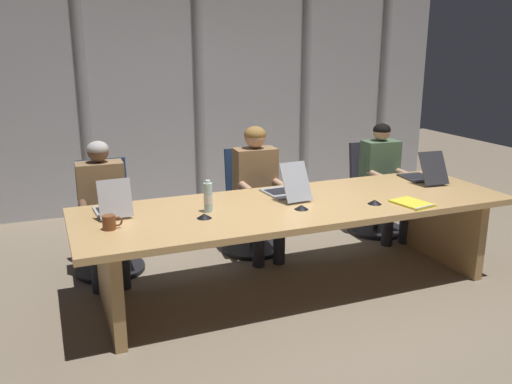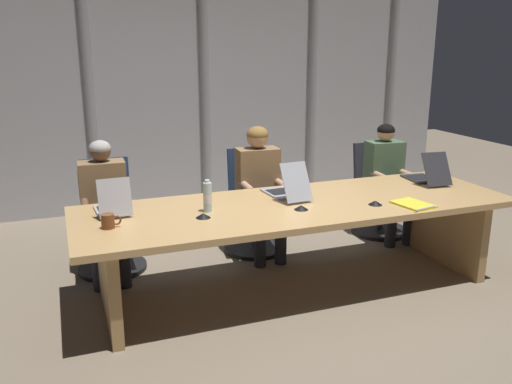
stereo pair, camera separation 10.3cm
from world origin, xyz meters
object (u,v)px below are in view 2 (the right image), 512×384
(laptop_center, at_px, (426,176))
(coffee_mug_near, at_px, (109,221))
(conference_mic_middle, at_px, (203,215))
(water_bottle_primary, at_px, (208,197))
(person_left_mid, at_px, (260,183))
(conference_mic_left_side, at_px, (375,203))
(spiral_notepad, at_px, (413,204))
(laptop_left_mid, at_px, (286,190))
(person_left_end, at_px, (105,202))
(laptop_left_end, at_px, (113,206))
(office_chair_left_mid, at_px, (253,212))
(office_chair_center, at_px, (379,199))
(conference_mic_right_side, at_px, (301,207))
(office_chair_left_end, at_px, (110,229))
(person_center, at_px, (388,175))

(laptop_center, relative_size, coffee_mug_near, 3.67)
(laptop_center, relative_size, conference_mic_middle, 4.59)
(water_bottle_primary, distance_m, coffee_mug_near, 0.75)
(person_left_mid, bearing_deg, laptop_center, 69.82)
(conference_mic_left_side, xyz_separation_m, spiral_notepad, (0.27, -0.12, -0.01))
(laptop_left_mid, xyz_separation_m, person_left_mid, (0.01, 0.60, -0.09))
(laptop_left_mid, bearing_deg, person_left_end, 62.48)
(laptop_left_end, bearing_deg, office_chair_left_mid, -65.80)
(laptop_left_end, relative_size, coffee_mug_near, 2.81)
(coffee_mug_near, height_order, conference_mic_left_side, coffee_mug_near)
(laptop_left_mid, bearing_deg, office_chair_center, -66.46)
(person_left_end, bearing_deg, conference_mic_right_side, 56.09)
(office_chair_left_end, bearing_deg, laptop_center, 76.02)
(laptop_left_end, relative_size, person_left_mid, 0.32)
(laptop_center, distance_m, person_center, 0.60)
(person_center, distance_m, spiral_notepad, 1.31)
(laptop_left_end, distance_m, spiral_notepad, 2.32)
(conference_mic_middle, bearing_deg, water_bottle_primary, 61.25)
(laptop_left_mid, relative_size, laptop_center, 1.02)
(person_center, bearing_deg, coffee_mug_near, -68.97)
(office_chair_left_mid, relative_size, conference_mic_left_side, 8.84)
(office_chair_left_end, height_order, coffee_mug_near, office_chair_left_end)
(water_bottle_primary, height_order, coffee_mug_near, water_bottle_primary)
(laptop_left_mid, bearing_deg, person_left_mid, -5.00)
(office_chair_left_mid, bearing_deg, spiral_notepad, 38.20)
(person_left_mid, xyz_separation_m, spiral_notepad, (0.83, -1.19, 0.04))
(office_chair_left_end, relative_size, conference_mic_right_side, 8.83)
(person_left_end, distance_m, water_bottle_primary, 1.05)
(laptop_left_end, height_order, water_bottle_primary, laptop_left_end)
(office_chair_left_mid, height_order, office_chair_center, office_chair_left_mid)
(office_chair_center, distance_m, coffee_mug_near, 3.09)
(office_chair_center, distance_m, conference_mic_left_side, 1.54)
(laptop_left_mid, xyz_separation_m, person_center, (1.40, 0.59, -0.13))
(laptop_left_end, bearing_deg, person_center, -82.01)
(person_left_end, bearing_deg, conference_mic_left_side, 63.12)
(person_left_end, height_order, conference_mic_right_side, person_left_end)
(office_chair_left_end, height_order, conference_mic_left_side, office_chair_left_end)
(office_chair_center, xyz_separation_m, spiral_notepad, (-0.58, -1.34, 0.38))
(laptop_center, distance_m, person_left_end, 2.88)
(office_chair_center, bearing_deg, person_left_mid, -82.41)
(laptop_left_mid, xyz_separation_m, conference_mic_middle, (-0.79, -0.30, -0.04))
(person_center, distance_m, conference_mic_middle, 2.37)
(person_left_end, distance_m, coffee_mug_near, 0.90)
(laptop_left_end, distance_m, office_chair_left_mid, 1.62)
(office_chair_left_end, relative_size, spiral_notepad, 2.85)
(water_bottle_primary, bearing_deg, office_chair_center, 23.51)
(laptop_center, height_order, person_left_mid, person_left_mid)
(office_chair_center, relative_size, person_left_mid, 0.77)
(laptop_center, xyz_separation_m, conference_mic_middle, (-2.19, -0.31, -0.04))
(person_left_mid, height_order, conference_mic_left_side, person_left_mid)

